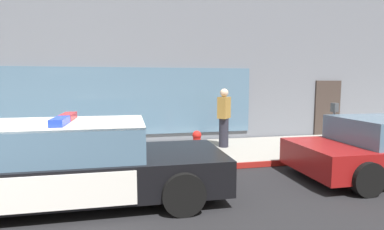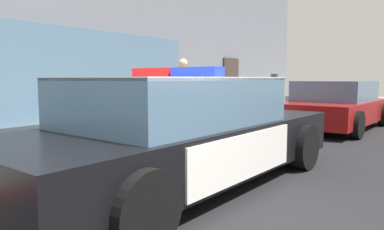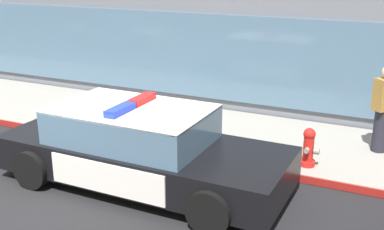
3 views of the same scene
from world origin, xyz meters
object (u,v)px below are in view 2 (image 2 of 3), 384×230
fire_hydrant (197,119)px  pedestrian_on_sidewalk (183,92)px  car_down_street (335,105)px  parking_meter (274,88)px  police_cruiser (182,132)px

fire_hydrant → pedestrian_on_sidewalk: (1.11, 1.30, 0.51)m
car_down_street → parking_meter: bearing=95.9°
fire_hydrant → car_down_street: (3.95, -1.67, 0.13)m
pedestrian_on_sidewalk → parking_meter: bearing=16.9°
police_cruiser → car_down_street: bearing=0.6°
fire_hydrant → police_cruiser: bearing=-146.6°
police_cruiser → car_down_street: (6.49, 0.01, -0.05)m
pedestrian_on_sidewalk → car_down_street: bearing=-4.1°
car_down_street → pedestrian_on_sidewalk: 4.13m
parking_meter → pedestrian_on_sidewalk: bearing=154.6°
car_down_street → police_cruiser: bearing=-179.3°
parking_meter → fire_hydrant: bearing=-179.6°
police_cruiser → car_down_street: 6.49m
police_cruiser → car_down_street: size_ratio=1.17×
police_cruiser → fire_hydrant: size_ratio=6.94×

